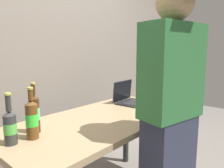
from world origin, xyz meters
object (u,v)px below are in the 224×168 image
Objects in this scene: laptop at (129,98)px; person_figure at (170,116)px; beer_bottle_green at (32,119)px; beer_bottle_dark at (10,126)px; beer_bottle_brown at (34,113)px.

person_figure reaches higher than laptop.
person_figure is (0.58, -0.58, -0.00)m from beer_bottle_green.
beer_bottle_dark is 0.17× the size of person_figure.
laptop is at bearing 1.11° from beer_bottle_brown.
beer_bottle_brown is 1.11× the size of beer_bottle_dark.
person_figure is (0.52, -0.66, -0.01)m from beer_bottle_brown.
beer_bottle_dark is 0.92m from person_figure.
beer_bottle_brown is at bearing 128.59° from person_figure.
laptop is 0.19× the size of person_figure.
laptop is 1.07× the size of beer_bottle_green.
laptop is 0.84m from person_figure.
laptop is at bearing 5.13° from beer_bottle_green.
laptop is at bearing 3.76° from beer_bottle_dark.
beer_bottle_brown reaches higher than laptop.
person_figure reaches higher than beer_bottle_dark.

